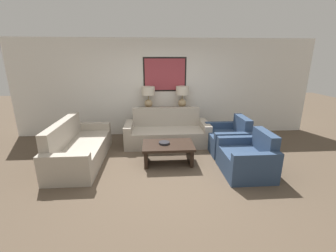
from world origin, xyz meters
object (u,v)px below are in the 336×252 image
object	(u,v)px
coffee_table	(168,149)
couch_by_back_wall	(167,133)
decorative_bowl	(164,143)
armchair_near_back_wall	(229,139)
console_table	(165,122)
table_lamp_right	(182,94)
couch_by_side	(79,149)
armchair_near_camera	(247,159)
table_lamp_left	(148,95)

from	to	relation	value
coffee_table	couch_by_back_wall	bearing A→B (deg)	87.41
decorative_bowl	armchair_near_back_wall	distance (m)	1.65
console_table	table_lamp_right	bearing A→B (deg)	-0.00
table_lamp_right	couch_by_side	size ratio (longest dim) A/B	0.28
table_lamp_right	armchair_near_back_wall	bearing A→B (deg)	-51.53
armchair_near_camera	armchair_near_back_wall	bearing A→B (deg)	90.00
coffee_table	table_lamp_right	bearing A→B (deg)	73.64
couch_by_back_wall	armchair_near_camera	size ratio (longest dim) A/B	2.11
couch_by_side	armchair_near_back_wall	bearing A→B (deg)	5.69
console_table	armchair_near_back_wall	xyz separation A→B (m)	(1.42, -1.21, -0.12)
couch_by_back_wall	decorative_bowl	xyz separation A→B (m)	(-0.13, -1.10, 0.15)
couch_by_back_wall	armchair_near_back_wall	distance (m)	1.54
console_table	couch_by_back_wall	bearing A→B (deg)	-90.00
table_lamp_right	coffee_table	xyz separation A→B (m)	(-0.51, -1.75, -0.88)
table_lamp_right	armchair_near_camera	world-z (taller)	table_lamp_right
armchair_near_back_wall	table_lamp_right	bearing A→B (deg)	128.47
console_table	armchair_near_camera	size ratio (longest dim) A/B	1.48
table_lamp_right	armchair_near_back_wall	distance (m)	1.78
console_table	armchair_near_camera	world-z (taller)	armchair_near_camera
armchair_near_back_wall	couch_by_side	bearing A→B (deg)	-174.31
decorative_bowl	armchair_near_camera	xyz separation A→B (m)	(1.55, -0.57, -0.15)
decorative_bowl	armchair_near_back_wall	world-z (taller)	armchair_near_back_wall
console_table	table_lamp_left	bearing A→B (deg)	-180.00
armchair_near_back_wall	table_lamp_left	bearing A→B (deg)	147.37
table_lamp_left	decorative_bowl	distance (m)	1.91
table_lamp_left	decorative_bowl	size ratio (longest dim) A/B	2.62
couch_by_back_wall	armchair_near_back_wall	xyz separation A→B (m)	(1.42, -0.58, -0.00)
coffee_table	armchair_near_back_wall	world-z (taller)	armchair_near_back_wall
couch_by_side	coffee_table	distance (m)	1.89
table_lamp_right	armchair_near_camera	xyz separation A→B (m)	(0.96, -2.30, -0.90)
console_table	armchair_near_camera	distance (m)	2.71
console_table	couch_by_side	bearing A→B (deg)	-141.38
console_table	decorative_bowl	size ratio (longest dim) A/B	6.50
couch_by_side	console_table	bearing A→B (deg)	38.62
couch_by_back_wall	armchair_near_camera	bearing A→B (deg)	-49.60
couch_by_side	decorative_bowl	size ratio (longest dim) A/B	9.25
coffee_table	armchair_near_camera	distance (m)	1.57
table_lamp_right	coffee_table	bearing A→B (deg)	-106.36
couch_by_side	decorative_bowl	world-z (taller)	couch_by_side
couch_by_back_wall	decorative_bowl	bearing A→B (deg)	-96.77
armchair_near_camera	couch_by_back_wall	bearing A→B (deg)	130.40
table_lamp_right	couch_by_side	xyz separation A→B (m)	(-2.39, -1.54, -0.89)
couch_by_back_wall	armchair_near_camera	xyz separation A→B (m)	(1.42, -1.67, -0.00)
coffee_table	decorative_bowl	world-z (taller)	decorative_bowl
table_lamp_left	coffee_table	distance (m)	2.00
table_lamp_left	armchair_near_back_wall	xyz separation A→B (m)	(1.89, -1.21, -0.90)
couch_by_back_wall	decorative_bowl	size ratio (longest dim) A/B	9.25
table_lamp_left	couch_by_side	bearing A→B (deg)	-133.57
console_table	table_lamp_right	xyz separation A→B (m)	(0.46, -0.00, 0.78)
couch_by_back_wall	couch_by_side	bearing A→B (deg)	-154.56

